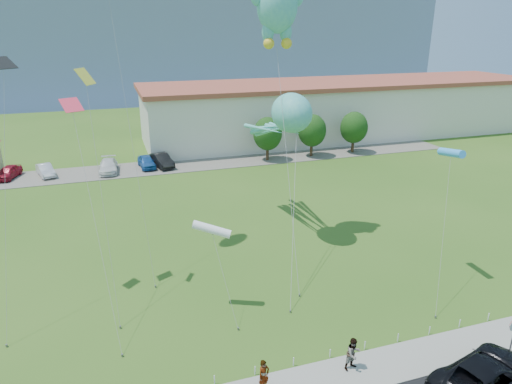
% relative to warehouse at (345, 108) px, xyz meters
% --- Properties ---
extents(ground, '(160.00, 160.00, 0.00)m').
position_rel_warehouse_xyz_m(ground, '(-26.00, -44.00, -4.12)').
color(ground, '#325819').
rests_on(ground, ground).
extents(sidewalk, '(80.00, 2.50, 0.10)m').
position_rel_warehouse_xyz_m(sidewalk, '(-26.00, -46.75, -4.07)').
color(sidewalk, gray).
rests_on(sidewalk, ground).
extents(parking_strip, '(70.00, 6.00, 0.06)m').
position_rel_warehouse_xyz_m(parking_strip, '(-26.00, -9.00, -4.09)').
color(parking_strip, '#59544C').
rests_on(parking_strip, ground).
extents(hill_ridge, '(160.00, 50.00, 25.00)m').
position_rel_warehouse_xyz_m(hill_ridge, '(-26.00, 76.00, 8.38)').
color(hill_ridge, slate).
rests_on(hill_ridge, ground).
extents(warehouse, '(61.00, 15.00, 8.20)m').
position_rel_warehouse_xyz_m(warehouse, '(0.00, 0.00, 0.00)').
color(warehouse, beige).
rests_on(warehouse, ground).
extents(rope_fence, '(26.05, 0.05, 0.50)m').
position_rel_warehouse_xyz_m(rope_fence, '(-26.00, -45.30, -3.87)').
color(rope_fence, white).
rests_on(rope_fence, ground).
extents(tree_near, '(3.60, 3.60, 5.47)m').
position_rel_warehouse_xyz_m(tree_near, '(-16.00, -10.00, -0.74)').
color(tree_near, '#3F2B19').
rests_on(tree_near, ground).
extents(tree_mid, '(3.60, 3.60, 5.47)m').
position_rel_warehouse_xyz_m(tree_mid, '(-10.00, -10.00, -0.74)').
color(tree_mid, '#3F2B19').
rests_on(tree_mid, ground).
extents(tree_far, '(3.60, 3.60, 5.47)m').
position_rel_warehouse_xyz_m(tree_far, '(-4.00, -10.00, -0.74)').
color(tree_far, '#3F2B19').
rests_on(tree_far, ground).
extents(suv, '(6.21, 3.93, 1.60)m').
position_rel_warehouse_xyz_m(suv, '(-19.24, -49.50, -3.27)').
color(suv, black).
rests_on(suv, road).
extents(pedestrian_left, '(0.68, 0.55, 1.59)m').
position_rel_warehouse_xyz_m(pedestrian_left, '(-28.94, -46.42, -3.23)').
color(pedestrian_left, gray).
rests_on(pedestrian_left, sidewalk).
extents(pedestrian_right, '(0.95, 0.82, 1.71)m').
position_rel_warehouse_xyz_m(pedestrian_right, '(-24.36, -46.43, -3.17)').
color(pedestrian_right, gray).
rests_on(pedestrian_right, sidewalk).
extents(parked_car_red, '(2.74, 4.33, 1.37)m').
position_rel_warehouse_xyz_m(parked_car_red, '(-45.62, -8.10, -3.38)').
color(parked_car_red, maroon).
rests_on(parked_car_red, parking_strip).
extents(parked_car_silver, '(2.50, 4.19, 1.30)m').
position_rel_warehouse_xyz_m(parked_car_silver, '(-41.80, -8.48, -3.41)').
color(parked_car_silver, silver).
rests_on(parked_car_silver, parking_strip).
extents(parked_car_white, '(2.21, 4.94, 1.41)m').
position_rel_warehouse_xyz_m(parked_car_white, '(-35.07, -9.12, -3.36)').
color(parked_car_white, silver).
rests_on(parked_car_white, parking_strip).
extents(parked_car_blue, '(2.08, 4.32, 1.42)m').
position_rel_warehouse_xyz_m(parked_car_blue, '(-30.73, -8.70, -3.35)').
color(parked_car_blue, '#1C529C').
rests_on(parked_car_blue, parking_strip).
extents(parked_car_black, '(2.69, 4.94, 1.54)m').
position_rel_warehouse_xyz_m(parked_car_black, '(-28.96, -8.80, -3.29)').
color(parked_car_black, black).
rests_on(parked_car_black, parking_strip).
extents(octopus_kite, '(5.11, 16.47, 11.40)m').
position_rel_warehouse_xyz_m(octopus_kite, '(-21.83, -30.38, 5.09)').
color(octopus_kite, teal).
rests_on(octopus_kite, ground).
extents(small_kite_yellow, '(1.29, 6.09, 13.62)m').
position_rel_warehouse_xyz_m(small_kite_yellow, '(-35.39, -34.82, 7.45)').
color(small_kite_yellow, yellow).
rests_on(small_kite_yellow, ground).
extents(small_kite_black, '(1.95, 6.37, 14.42)m').
position_rel_warehouse_xyz_m(small_kite_black, '(-39.70, -34.39, 8.10)').
color(small_kite_black, black).
rests_on(small_kite_black, ground).
extents(small_kite_pink, '(2.06, 9.11, 11.99)m').
position_rel_warehouse_xyz_m(small_kite_pink, '(-36.24, -34.61, 6.01)').
color(small_kite_pink, '#F93755').
rests_on(small_kite_pink, ground).
extents(small_kite_white, '(1.00, 3.98, 5.44)m').
position_rel_warehouse_xyz_m(small_kite_white, '(-29.52, -38.93, 0.85)').
color(small_kite_white, white).
rests_on(small_kite_white, ground).
extents(small_kite_cyan, '(3.57, 5.55, 8.91)m').
position_rel_warehouse_xyz_m(small_kite_cyan, '(-14.46, -39.86, 4.28)').
color(small_kite_cyan, '#38A2FC').
rests_on(small_kite_cyan, ground).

